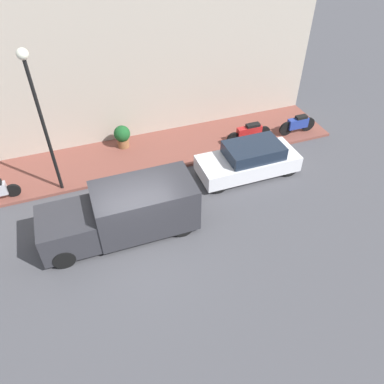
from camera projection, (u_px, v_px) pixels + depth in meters
name	position (u px, v px, depth m)	size (l,w,h in m)	color
ground_plane	(143.00, 242.00, 12.41)	(60.00, 60.00, 0.00)	#47474C
sidewalk	(114.00, 160.00, 15.82)	(2.93, 19.48, 0.12)	brown
building_facade	(95.00, 67.00, 14.74)	(0.30, 19.48, 6.91)	#B2A899
parked_car	(249.00, 160.00, 14.83)	(1.65, 3.99, 1.31)	silver
delivery_van	(122.00, 213.00, 12.16)	(1.82, 5.05, 1.79)	#2D2D33
motorcycle_red	(249.00, 132.00, 16.47)	(0.30, 2.10, 0.86)	#B21E1E
motorcycle_blue	(298.00, 124.00, 17.01)	(0.30, 1.81, 0.85)	navy
streetlamp	(37.00, 103.00, 12.00)	(0.37, 0.37, 5.33)	black
potted_plant	(122.00, 136.00, 16.09)	(0.70, 0.70, 1.01)	brown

